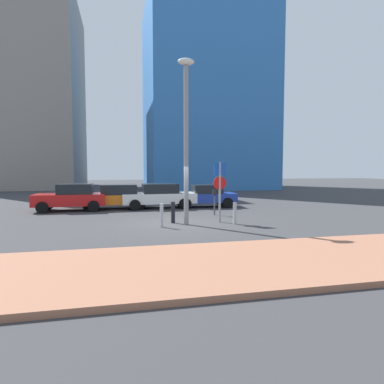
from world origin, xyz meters
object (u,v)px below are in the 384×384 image
object	(u,v)px
parked_car_red	(72,197)
parking_sign_post	(220,185)
parked_car_blue	(204,195)
traffic_bollard_near	(235,213)
traffic_bollard_far	(162,215)
parked_car_orange	(116,196)
parked_car_white	(159,196)
street_lamp	(186,128)
traffic_bollard_mid	(173,212)
parking_meter	(214,199)

from	to	relation	value
parked_car_red	parking_sign_post	size ratio (longest dim) A/B	1.46
parked_car_red	parked_car_blue	bearing A→B (deg)	1.14
parking_sign_post	traffic_bollard_near	size ratio (longest dim) A/B	2.83
traffic_bollard_near	traffic_bollard_far	xyz separation A→B (m)	(-3.21, -0.08, 0.01)
parked_car_orange	traffic_bollard_far	distance (m)	7.06
parked_car_red	parked_car_white	size ratio (longest dim) A/B	0.88
street_lamp	traffic_bollard_mid	bearing A→B (deg)	134.07
parked_car_red	traffic_bollard_far	xyz separation A→B (m)	(4.39, -6.42, -0.31)
parking_sign_post	parking_meter	size ratio (longest dim) A/B	2.06
parked_car_white	parked_car_blue	distance (m)	2.86
parked_car_red	parked_car_blue	distance (m)	7.93
parked_car_blue	parking_meter	xyz separation A→B (m)	(-0.40, -3.64, 0.13)
parked_car_blue	traffic_bollard_far	size ratio (longest dim) A/B	4.20
traffic_bollard_mid	traffic_bollard_far	size ratio (longest dim) A/B	0.97
street_lamp	traffic_bollard_mid	world-z (taller)	street_lamp
parking_sign_post	parked_car_white	bearing A→B (deg)	108.99
parked_car_blue	traffic_bollard_mid	xyz separation A→B (m)	(-2.92, -5.67, -0.25)
parked_car_blue	traffic_bollard_near	xyz separation A→B (m)	(-0.33, -6.51, -0.25)
street_lamp	traffic_bollard_near	world-z (taller)	street_lamp
parked_car_red	traffic_bollard_mid	world-z (taller)	parked_car_red
parked_car_red	parked_car_blue	world-z (taller)	parked_car_red
parked_car_blue	parked_car_orange	bearing A→B (deg)	177.76
street_lamp	traffic_bollard_mid	xyz separation A→B (m)	(-0.49, 0.51, -3.66)
parked_car_red	parked_car_orange	xyz separation A→B (m)	(2.50, 0.37, -0.03)
parked_car_white	parking_sign_post	bearing A→B (deg)	-71.01
traffic_bollard_near	traffic_bollard_mid	xyz separation A→B (m)	(-2.59, 0.83, -0.00)
parked_car_orange	traffic_bollard_mid	size ratio (longest dim) A/B	4.47
parked_car_blue	parking_sign_post	size ratio (longest dim) A/B	1.52
parking_sign_post	traffic_bollard_far	distance (m)	3.05
parked_car_orange	traffic_bollard_mid	world-z (taller)	parked_car_orange
traffic_bollard_mid	traffic_bollard_far	xyz separation A→B (m)	(-0.62, -0.91, 0.01)
parking_meter	traffic_bollard_near	distance (m)	2.89
parking_sign_post	traffic_bollard_far	xyz separation A→B (m)	(-2.71, -0.68, -1.21)
street_lamp	parked_car_white	bearing A→B (deg)	94.01
parked_car_red	parked_car_orange	bearing A→B (deg)	8.42
parked_car_red	parking_meter	world-z (taller)	parked_car_red
traffic_bollard_near	parked_car_blue	bearing A→B (deg)	87.08
parking_sign_post	traffic_bollard_mid	world-z (taller)	parking_sign_post
parked_car_white	street_lamp	size ratio (longest dim) A/B	0.64
parked_car_white	parking_meter	world-z (taller)	parked_car_white
parked_car_orange	traffic_bollard_far	xyz separation A→B (m)	(1.89, -6.79, -0.27)
parked_car_red	parked_car_white	world-z (taller)	parked_car_red
parking_meter	traffic_bollard_mid	bearing A→B (deg)	-141.12
parking_meter	parked_car_white	bearing A→B (deg)	124.05
parking_sign_post	street_lamp	xyz separation A→B (m)	(-1.60, -0.28, 2.44)
parked_car_red	traffic_bollard_near	bearing A→B (deg)	-39.87
parked_car_blue	traffic_bollard_near	bearing A→B (deg)	-92.92
parked_car_red	traffic_bollard_mid	size ratio (longest dim) A/B	4.16
parked_car_blue	traffic_bollard_near	distance (m)	6.52
parked_car_white	parking_sign_post	xyz separation A→B (m)	(2.03, -5.90, 0.92)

